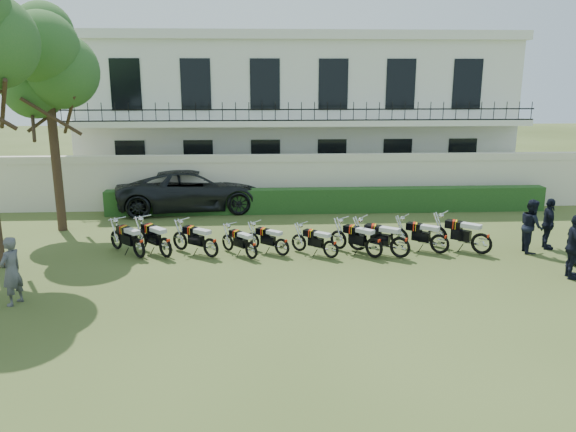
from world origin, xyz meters
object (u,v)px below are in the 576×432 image
motorcycle_1 (165,243)px  inspector (11,271)px  officer_4 (531,226)px  motorcycle_2 (211,243)px  motorcycle_9 (482,238)px  motorcycle_4 (282,243)px  suv (193,189)px  motorcycle_5 (331,245)px  officer_2 (574,247)px  officer_5 (548,224)px  motorcycle_6 (374,243)px  motorcycle_8 (440,239)px  motorcycle_7 (400,242)px  motorcycle_3 (251,246)px  motorcycle_0 (139,243)px  tree_west_near (47,63)px

motorcycle_1 → inspector: bearing=-175.8°
officer_4 → inspector: bearing=111.3°
motorcycle_2 → motorcycle_9: (8.44, -0.13, 0.05)m
motorcycle_4 → suv: 7.36m
motorcycle_1 → officer_4: size_ratio=0.91×
motorcycle_5 → motorcycle_9: bearing=-49.3°
officer_2 → officer_5: (0.69, 2.71, -0.07)m
motorcycle_6 → motorcycle_8: (2.15, 0.30, 0.00)m
motorcycle_5 → inspector: bearing=149.9°
suv → officer_5: suv is taller
motorcycle_7 → suv: 9.87m
suv → officer_5: bearing=-124.1°
motorcycle_6 → officer_5: 5.86m
motorcycle_3 → motorcycle_6: 3.77m
motorcycle_3 → motorcycle_6: motorcycle_6 is taller
motorcycle_0 → motorcycle_2: (2.19, -0.07, -0.00)m
motorcycle_1 → motorcycle_5: 5.08m
motorcycle_5 → motorcycle_7: bearing=-53.7°
motorcycle_9 → officer_5: size_ratio=1.01×
motorcycle_2 → inspector: bearing=164.2°
motorcycle_5 → motorcycle_9: (4.76, 0.12, 0.10)m
motorcycle_4 → officer_2: 8.29m
tree_west_near → motorcycle_4: bearing=-24.1°
motorcycle_9 → inspector: inspector is taller
officer_4 → motorcycle_4: bearing=98.3°
tree_west_near → motorcycle_5: tree_west_near is taller
tree_west_near → motorcycle_5: bearing=-22.3°
tree_west_near → suv: tree_west_near is taller
motorcycle_1 → motorcycle_9: (9.83, -0.17, 0.03)m
motorcycle_0 → officer_5: size_ratio=0.88×
motorcycle_0 → motorcycle_1: 0.81m
motorcycle_8 → officer_2: 3.78m
motorcycle_3 → motorcycle_9: bearing=-40.0°
motorcycle_9 → officer_2: (1.68, -2.17, 0.37)m
motorcycle_0 → inspector: (-2.35, -3.42, 0.37)m
motorcycle_5 → officer_4: size_ratio=0.82×
motorcycle_3 → inspector: (-5.79, -3.13, 0.43)m
motorcycle_7 → motorcycle_9: bearing=-50.2°
motorcycle_5 → officer_4: bearing=-47.7°
motorcycle_2 → officer_4: 10.11m
motorcycle_8 → motorcycle_9: 1.30m
motorcycle_0 → officer_2: bearing=-54.6°
motorcycle_5 → motorcycle_0: bearing=126.1°
motorcycle_6 → motorcycle_8: bearing=-38.0°
motorcycle_6 → suv: bearing=86.2°
motorcycle_8 → motorcycle_6: bearing=134.2°
officer_2 → motorcycle_1: bearing=93.0°
officer_5 → suv: bearing=77.1°
motorcycle_2 → officer_5: (10.82, 0.40, 0.35)m
motorcycle_9 → officer_4: bearing=-41.6°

